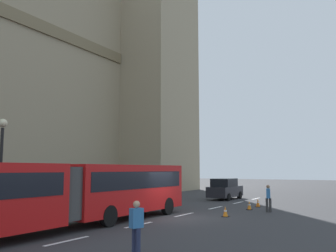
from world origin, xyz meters
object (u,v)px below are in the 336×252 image
at_px(sedan_lead, 225,189).
at_px(traffic_cone_middle, 249,205).
at_px(articulated_bus, 57,191).
at_px(traffic_cone_east, 258,203).
at_px(traffic_cone_west, 225,212).
at_px(street_lamp, 1,162).
at_px(pedestrian_by_kerb, 268,197).
at_px(pedestrian_near_cones, 136,226).

distance_m(sedan_lead, traffic_cone_middle, 8.39).
bearing_deg(articulated_bus, traffic_cone_east, -16.65).
xyz_separation_m(articulated_bus, sedan_lead, (19.63, 0.12, -0.83)).
height_order(traffic_cone_west, traffic_cone_east, same).
distance_m(street_lamp, pedestrian_by_kerb, 15.72).
bearing_deg(traffic_cone_middle, articulated_bus, 160.66).
bearing_deg(sedan_lead, pedestrian_by_kerb, -142.02).
bearing_deg(traffic_cone_middle, traffic_cone_west, -179.92).
height_order(traffic_cone_east, street_lamp, street_lamp).
relative_size(articulated_bus, pedestrian_near_cones, 10.72).
distance_m(articulated_bus, sedan_lead, 19.65).
relative_size(sedan_lead, traffic_cone_middle, 7.59).
xyz_separation_m(street_lamp, pedestrian_by_kerb, (11.58, -10.42, -2.14)).
relative_size(pedestrian_near_cones, pedestrian_by_kerb, 1.00).
relative_size(traffic_cone_east, street_lamp, 0.11).
height_order(traffic_cone_east, pedestrian_by_kerb, pedestrian_by_kerb).
xyz_separation_m(articulated_bus, traffic_cone_west, (8.38, -4.43, -1.46)).
bearing_deg(traffic_cone_west, sedan_lead, 22.04).
relative_size(sedan_lead, traffic_cone_east, 7.59).
bearing_deg(sedan_lead, pedestrian_near_cones, -165.02).
xyz_separation_m(articulated_bus, traffic_cone_east, (14.65, -4.38, -1.46)).
bearing_deg(sedan_lead, traffic_cone_middle, -147.10).
bearing_deg(street_lamp, sedan_lead, -12.79).
height_order(sedan_lead, pedestrian_by_kerb, sedan_lead).
xyz_separation_m(sedan_lead, traffic_cone_west, (-11.24, -4.55, -0.63)).
distance_m(articulated_bus, pedestrian_near_cones, 5.98).
height_order(sedan_lead, traffic_cone_east, sedan_lead).
bearing_deg(traffic_cone_west, traffic_cone_middle, 0.08).
bearing_deg(traffic_cone_middle, street_lamp, 143.99).
relative_size(traffic_cone_middle, traffic_cone_east, 1.00).
bearing_deg(traffic_cone_west, street_lamp, 132.08).
xyz_separation_m(traffic_cone_west, traffic_cone_middle, (4.22, 0.01, 0.00)).
relative_size(articulated_bus, sedan_lead, 4.12).
distance_m(sedan_lead, street_lamp, 19.92).
xyz_separation_m(sedan_lead, traffic_cone_middle, (-7.03, -4.55, -0.63)).
bearing_deg(pedestrian_by_kerb, pedestrian_near_cones, 178.78).
xyz_separation_m(sedan_lead, street_lamp, (-19.31, 4.38, 2.14)).
xyz_separation_m(articulated_bus, pedestrian_by_kerb, (11.89, -5.92, -0.83)).
bearing_deg(pedestrian_near_cones, pedestrian_by_kerb, -1.22).
distance_m(articulated_bus, traffic_cone_west, 9.59).
height_order(sedan_lead, traffic_cone_west, sedan_lead).
xyz_separation_m(traffic_cone_middle, street_lamp, (-12.28, 8.93, 2.77)).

